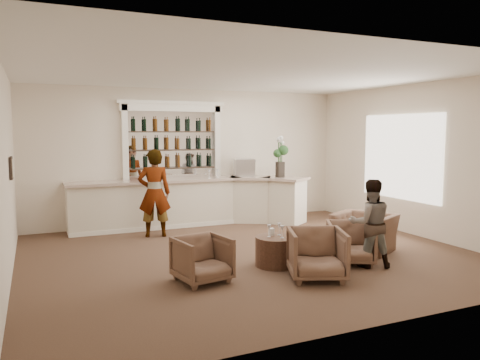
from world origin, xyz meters
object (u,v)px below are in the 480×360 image
guest (370,223)px  espresso_machine (244,167)px  armchair_center (317,254)px  armchair_left (202,259)px  armchair_right (350,243)px  sommelier (154,193)px  bar_counter (192,202)px  cocktail_table (276,251)px  armchair_far (364,232)px  flower_vase (280,154)px

guest → espresso_machine: bearing=-64.7°
armchair_center → armchair_left: bearing=-177.4°
armchair_center → espresso_machine: bearing=100.9°
armchair_right → espresso_machine: (-0.07, 4.32, 1.00)m
sommelier → espresso_machine: bearing=-147.9°
bar_counter → cocktail_table: bearing=-86.2°
armchair_right → armchair_far: size_ratio=0.73×
armchair_center → flower_vase: 4.67m
bar_counter → sommelier: (-1.10, -0.80, 0.38)m
armchair_right → armchair_far: armchair_right is taller
armchair_far → guest: bearing=-63.6°
espresso_machine → armchair_right: bearing=-76.5°
armchair_far → espresso_machine: espresso_machine is taller
armchair_right → espresso_machine: size_ratio=1.59×
bar_counter → armchair_center: bearing=-84.1°
bar_counter → espresso_machine: (1.42, 0.10, 0.78)m
cocktail_table → espresso_machine: bearing=73.4°
armchair_left → flower_vase: size_ratio=0.76×
guest → armchair_left: (-2.84, 0.38, -0.39)m
cocktail_table → espresso_machine: 4.23m
espresso_machine → sommelier: bearing=-147.8°
sommelier → armchair_right: 4.33m
espresso_machine → armchair_center: bearing=-88.5°
guest → armchair_center: (-1.18, -0.20, -0.35)m
bar_counter → flower_vase: flower_vase is taller
sommelier → armchair_left: sommelier is taller
guest → armchair_left: bearing=14.5°
cocktail_table → armchair_right: 1.30m
armchair_far → flower_vase: (-0.19, 3.04, 1.36)m
cocktail_table → armchair_far: bearing=7.0°
armchair_far → flower_vase: size_ratio=1.06×
bar_counter → armchair_far: bar_counter is taller
flower_vase → armchair_right: bearing=-99.7°
guest → armchair_far: guest is taller
guest → armchair_right: 0.51m
espresso_machine → cocktail_table: bearing=-94.0°
armchair_left → espresso_machine: bearing=48.2°
armchair_left → armchair_far: bearing=-1.2°
sommelier → armchair_center: size_ratio=2.21×
guest → sommelier: bearing=-31.0°
armchair_left → armchair_right: 2.67m
sommelier → armchair_left: (-0.07, -3.32, -0.60)m
flower_vase → armchair_center: bearing=-111.4°
bar_counter → armchair_right: bearing=-70.5°
flower_vase → guest: bearing=-96.5°
armchair_left → flower_vase: (3.29, 3.59, 1.36)m
sommelier → armchair_center: (1.59, -3.90, -0.56)m
bar_counter → guest: size_ratio=3.85×
armchair_center → sommelier: bearing=134.1°
sommelier → guest: (2.77, -3.70, -0.21)m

